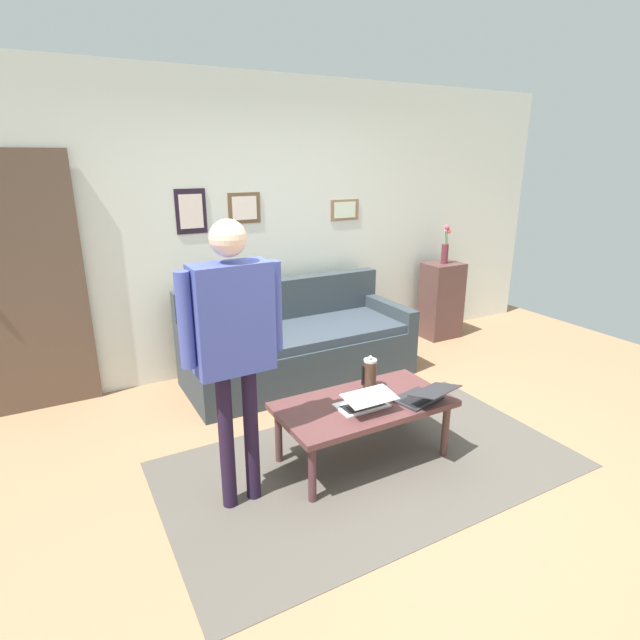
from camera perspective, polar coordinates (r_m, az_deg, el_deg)
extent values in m
plane|color=#9E7250|center=(3.54, 7.82, -16.37)|extent=(7.68, 7.68, 0.00)
cube|color=#534C44|center=(3.57, 5.69, -15.89)|extent=(2.72, 1.54, 0.01)
cube|color=silver|center=(4.90, -7.15, 10.32)|extent=(7.04, 0.10, 2.70)
cube|color=black|center=(4.64, -14.35, 11.78)|extent=(0.27, 0.02, 0.38)
cube|color=beige|center=(4.63, -14.32, 11.77)|extent=(0.20, 0.00, 0.29)
cube|color=#88644B|center=(5.26, 2.79, 12.30)|extent=(0.33, 0.02, 0.21)
cube|color=silver|center=(5.26, 2.84, 12.29)|extent=(0.25, 0.00, 0.16)
cube|color=brown|center=(4.78, -8.54, 12.38)|extent=(0.31, 0.02, 0.28)
cube|color=silver|center=(4.78, -8.50, 12.37)|extent=(0.23, 0.00, 0.21)
cube|color=brown|center=(4.53, -30.01, 3.24)|extent=(0.82, 0.05, 2.05)
cube|color=#323B40|center=(4.71, -2.29, -4.27)|extent=(2.07, 0.86, 0.42)
cube|color=#353F4A|center=(4.60, -2.22, -1.47)|extent=(1.83, 0.78, 0.08)
cube|color=#323B40|center=(4.87, -4.26, 1.94)|extent=(2.07, 0.14, 0.46)
cube|color=#323B40|center=(5.09, 7.52, 1.00)|extent=(0.12, 0.86, 0.20)
cube|color=#323B40|center=(4.28, -14.10, -2.68)|extent=(0.12, 0.86, 0.20)
cube|color=brown|center=(3.44, 4.95, -9.47)|extent=(1.17, 0.61, 0.04)
cylinder|color=brown|center=(3.67, 13.95, -11.93)|extent=(0.05, 0.05, 0.39)
cylinder|color=#502C32|center=(3.14, -0.88, -16.89)|extent=(0.05, 0.05, 0.39)
cylinder|color=brown|center=(3.98, 9.23, -9.06)|extent=(0.05, 0.05, 0.39)
cylinder|color=brown|center=(3.50, -4.69, -12.89)|extent=(0.05, 0.05, 0.39)
cube|color=#28282D|center=(3.50, 10.89, -8.70)|extent=(0.34, 0.29, 0.01)
cube|color=black|center=(3.49, 11.13, -8.68)|extent=(0.28, 0.19, 0.00)
cube|color=#28282D|center=(3.39, 12.84, -7.76)|extent=(0.34, 0.27, 0.05)
cube|color=white|center=(3.39, 12.80, -7.74)|extent=(0.31, 0.24, 0.05)
cube|color=silver|center=(3.37, 4.71, -9.56)|extent=(0.34, 0.21, 0.01)
cube|color=black|center=(3.35, 4.86, -9.56)|extent=(0.28, 0.12, 0.00)
cube|color=silver|center=(3.26, 5.63, -8.60)|extent=(0.34, 0.20, 0.03)
cube|color=silver|center=(3.26, 5.60, -8.58)|extent=(0.30, 0.18, 0.02)
cylinder|color=#4C3323|center=(3.58, 5.64, -6.19)|extent=(0.09, 0.09, 0.20)
cylinder|color=#B7B7BC|center=(3.53, 5.69, -4.56)|extent=(0.09, 0.09, 0.02)
sphere|color=#B2B2B7|center=(3.52, 5.71, -4.22)|extent=(0.03, 0.03, 0.03)
cube|color=black|center=(3.54, 4.83, -6.24)|extent=(0.01, 0.01, 0.14)
cube|color=brown|center=(5.92, 13.49, 2.16)|extent=(0.42, 0.32, 0.86)
cylinder|color=maroon|center=(5.80, 13.88, 7.26)|extent=(0.08, 0.08, 0.21)
cylinder|color=#3D7038|center=(5.76, 13.97, 9.02)|extent=(0.01, 0.01, 0.15)
sphere|color=silver|center=(5.75, 14.02, 9.76)|extent=(0.04, 0.04, 0.04)
cylinder|color=#3D7038|center=(5.76, 14.04, 9.19)|extent=(0.02, 0.02, 0.19)
sphere|color=#D44861|center=(5.73, 14.12, 10.10)|extent=(0.06, 0.06, 0.06)
cylinder|color=#3D7038|center=(5.77, 14.14, 8.98)|extent=(0.03, 0.01, 0.14)
sphere|color=#D45459|center=(5.75, 14.31, 9.67)|extent=(0.05, 0.05, 0.05)
cylinder|color=#23152C|center=(3.03, -10.50, -13.35)|extent=(0.09, 0.09, 0.86)
cylinder|color=#23152C|center=(3.08, -7.75, -12.68)|extent=(0.09, 0.09, 0.86)
cube|color=#424D9E|center=(2.75, -9.85, 0.17)|extent=(0.43, 0.20, 0.61)
cylinder|color=#424D9E|center=(2.67, -14.96, -0.06)|extent=(0.08, 0.08, 0.52)
cylinder|color=#424D9E|center=(2.84, -5.11, 1.56)|extent=(0.08, 0.08, 0.52)
sphere|color=beige|center=(2.66, -10.35, 9.07)|extent=(0.20, 0.20, 0.20)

